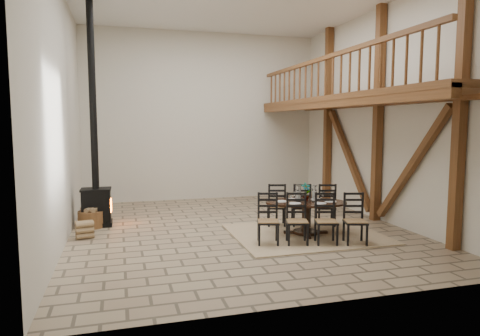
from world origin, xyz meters
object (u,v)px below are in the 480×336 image
object	(u,v)px
dining_table	(306,218)
log_stack	(85,230)
wood_stove	(95,176)
log_basket	(91,218)

from	to	relation	value
dining_table	log_stack	world-z (taller)	dining_table
dining_table	wood_stove	bearing A→B (deg)	170.01
dining_table	wood_stove	xyz separation A→B (m)	(-4.19, 2.04, 0.76)
log_basket	log_stack	size ratio (longest dim) A/B	1.49
dining_table	log_stack	xyz separation A→B (m)	(-4.38, 0.99, -0.19)
dining_table	log_basket	size ratio (longest dim) A/B	4.05
wood_stove	log_basket	xyz separation A→B (m)	(-0.12, -0.11, -0.92)
dining_table	wood_stove	world-z (taller)	wood_stove
dining_table	wood_stove	distance (m)	4.72
wood_stove	log_stack	xyz separation A→B (m)	(-0.19, -1.05, -0.95)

